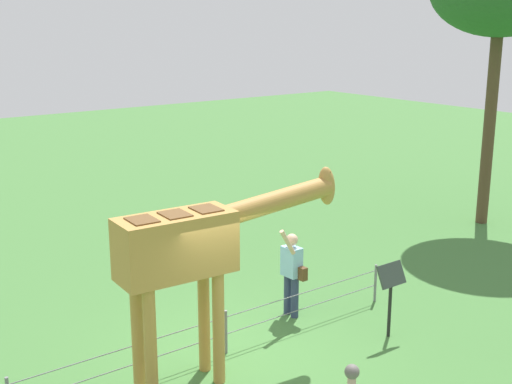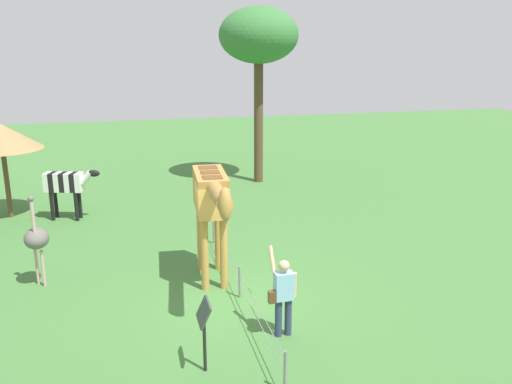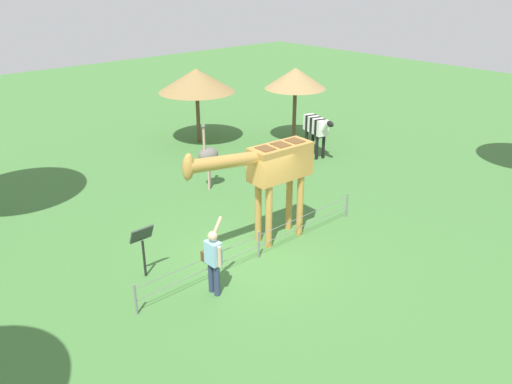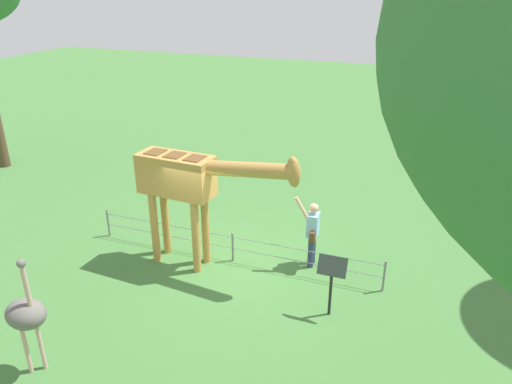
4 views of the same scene
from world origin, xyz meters
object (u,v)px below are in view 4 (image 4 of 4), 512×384
(giraffe, at_px, (189,182))
(info_sign, at_px, (332,274))
(ostrich, at_px, (26,314))
(visitor, at_px, (312,231))

(giraffe, relative_size, info_sign, 2.86)
(ostrich, xyz_separation_m, info_sign, (4.35, 3.25, -0.23))
(ostrich, relative_size, info_sign, 1.70)
(visitor, relative_size, ostrich, 0.79)
(ostrich, bearing_deg, info_sign, 36.78)
(info_sign, bearing_deg, ostrich, -143.22)
(visitor, distance_m, ostrich, 6.06)
(giraffe, bearing_deg, visitor, 19.59)
(visitor, bearing_deg, info_sign, -63.94)
(giraffe, distance_m, info_sign, 3.67)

